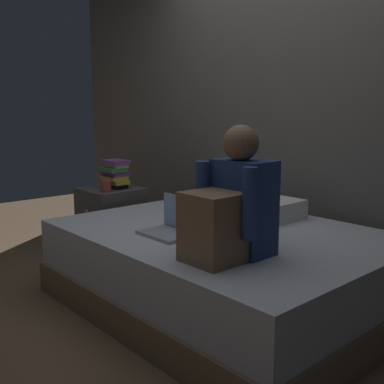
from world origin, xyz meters
The scene contains 10 objects.
ground_plane centered at (0.00, 0.00, 0.00)m, with size 8.00×8.00×0.00m, color brown.
wall_back centered at (0.00, 1.20, 1.35)m, with size 5.60×0.10×2.70m, color #605B56.
bed centered at (0.20, 0.30, 0.24)m, with size 2.00×1.50×0.49m.
nightstand centered at (-1.10, 0.31, 0.29)m, with size 0.44×0.46×0.58m.
person_sitting centered at (0.59, -0.04, 0.74)m, with size 0.39×0.44×0.66m.
laptop centered at (0.08, 0.00, 0.55)m, with size 0.32×0.23×0.22m.
pillow centered at (0.10, 0.75, 0.56)m, with size 0.56×0.36×0.13m, color silver.
book_stack centered at (-1.07, 0.34, 0.70)m, with size 0.23×0.18×0.23m.
mug centered at (-0.97, 0.19, 0.63)m, with size 0.08×0.08×0.09m, color #933833.
clothes_pile centered at (-0.32, 0.69, 0.55)m, with size 0.22×0.24×0.12m.
Camera 1 is at (2.14, -1.68, 1.22)m, focal length 43.35 mm.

